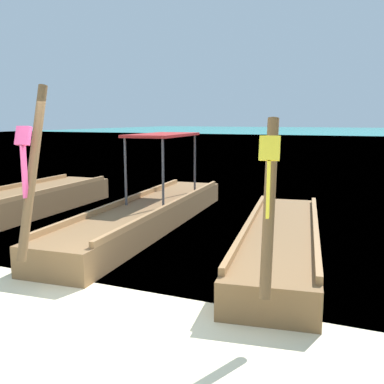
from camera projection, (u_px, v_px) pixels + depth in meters
ground at (81, 326)px, 4.88m from camera, size 120.00×120.00×0.00m
sea_water at (357, 136)px, 60.38m from camera, size 120.00×120.00×0.00m
longtail_boat_green_ribbon at (22, 203)px, 10.48m from camera, size 1.64×6.00×2.81m
longtail_boat_pink_ribbon at (148, 212)px, 9.32m from camera, size 1.75×7.48×2.73m
longtail_boat_yellow_ribbon at (281, 241)px, 7.38m from camera, size 1.97×5.88×2.29m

